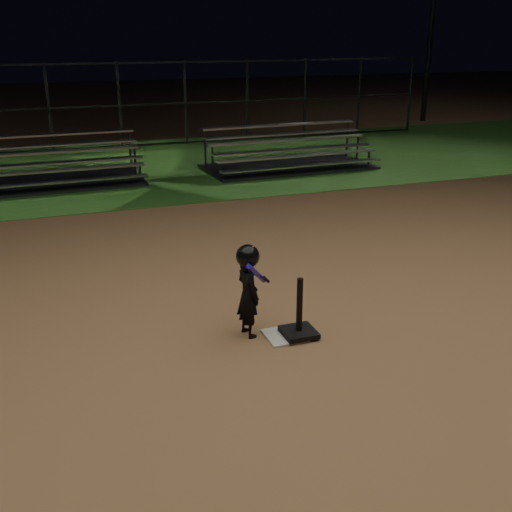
{
  "coord_description": "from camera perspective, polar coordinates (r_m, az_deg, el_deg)",
  "views": [
    {
      "loc": [
        -2.46,
        -5.86,
        3.33
      ],
      "look_at": [
        0.0,
        1.0,
        0.65
      ],
      "focal_mm": 43.02,
      "sensor_mm": 36.0,
      "label": 1
    }
  ],
  "objects": [
    {
      "name": "batting_tee",
      "position": [
        7.12,
        4.02,
        -6.42
      ],
      "size": [
        0.38,
        0.38,
        0.7
      ],
      "color": "black",
      "rests_on": "home_plate"
    },
    {
      "name": "child_batter",
      "position": [
        6.96,
        -0.74,
        -2.99
      ],
      "size": [
        0.44,
        0.59,
        1.11
      ],
      "rotation": [
        0.0,
        0.0,
        1.78
      ],
      "color": "black",
      "rests_on": "ground"
    },
    {
      "name": "backstop_fence",
      "position": [
        19.13,
        -12.56,
        13.49
      ],
      "size": [
        20.08,
        0.08,
        2.5
      ],
      "color": "#38383D",
      "rests_on": "ground"
    },
    {
      "name": "bleacher_right",
      "position": [
        15.95,
        3.07,
        8.91
      ],
      "size": [
        4.31,
        2.21,
        1.04
      ],
      "rotation": [
        0.0,
        0.0,
        0.03
      ],
      "color": "silver",
      "rests_on": "ground"
    },
    {
      "name": "grass_strip",
      "position": [
        16.39,
        -10.78,
        8.14
      ],
      "size": [
        60.0,
        8.0,
        0.01
      ],
      "primitive_type": "cube",
      "color": "#25581C",
      "rests_on": "ground"
    },
    {
      "name": "home_plate",
      "position": [
        7.17,
        2.72,
        -7.4
      ],
      "size": [
        0.45,
        0.45,
        0.02
      ],
      "primitive_type": "cube",
      "color": "beige",
      "rests_on": "ground"
    },
    {
      "name": "bleacher_left",
      "position": [
        14.95,
        -19.02,
        7.09
      ],
      "size": [
        4.39,
        2.22,
        1.06
      ],
      "rotation": [
        0.0,
        0.0,
        0.02
      ],
      "color": "#A6A6AA",
      "rests_on": "ground"
    },
    {
      "name": "ground",
      "position": [
        7.18,
        2.72,
        -7.49
      ],
      "size": [
        80.0,
        80.0,
        0.0
      ],
      "primitive_type": "plane",
      "color": "#946B43",
      "rests_on": "ground"
    }
  ]
}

